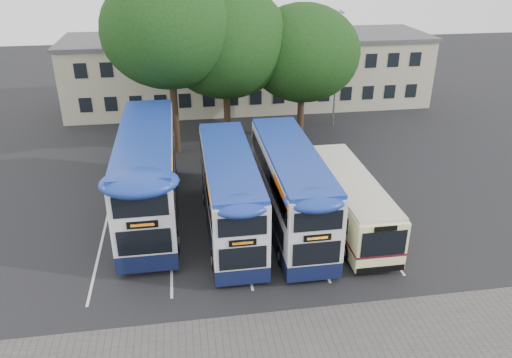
{
  "coord_description": "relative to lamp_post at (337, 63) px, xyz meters",
  "views": [
    {
      "loc": [
        -6.28,
        -17.8,
        13.79
      ],
      "look_at": [
        -2.76,
        5.0,
        2.73
      ],
      "focal_mm": 35.0,
      "sensor_mm": 36.0,
      "label": 1
    }
  ],
  "objects": [
    {
      "name": "bus_single",
      "position": [
        -3.92,
        -15.57,
        -3.49
      ],
      "size": [
        2.4,
        9.45,
        2.82
      ],
      "color": "#FEFCA9",
      "rests_on": "ground"
    },
    {
      "name": "lamp_post",
      "position": [
        0.0,
        0.0,
        0.0
      ],
      "size": [
        0.25,
        1.05,
        9.06
      ],
      "color": "gray",
      "rests_on": "ground"
    },
    {
      "name": "bus_dd_mid",
      "position": [
        -10.16,
        -15.25,
        -2.74
      ],
      "size": [
        2.47,
        10.21,
        4.25
      ],
      "color": "#10173B",
      "rests_on": "ground"
    },
    {
      "name": "tree_mid",
      "position": [
        -8.98,
        -2.38,
        2.3
      ],
      "size": [
        9.16,
        9.16,
        11.29
      ],
      "color": "black",
      "rests_on": "ground"
    },
    {
      "name": "bus_dd_right",
      "position": [
        -7.02,
        -15.31,
        -2.68
      ],
      "size": [
        2.54,
        10.48,
        4.37
      ],
      "color": "#10173B",
      "rests_on": "ground"
    },
    {
      "name": "tree_left",
      "position": [
        -12.79,
        -3.94,
        3.43
      ],
      "size": [
        8.87,
        8.87,
        12.3
      ],
      "color": "black",
      "rests_on": "ground"
    },
    {
      "name": "depot_building",
      "position": [
        -6.0,
        7.02,
        -1.93
      ],
      "size": [
        32.4,
        8.4,
        6.2
      ],
      "color": "#B0A78E",
      "rests_on": "ground"
    },
    {
      "name": "tree_right",
      "position": [
        -3.37,
        -2.34,
        1.36
      ],
      "size": [
        8.22,
        8.22,
        9.95
      ],
      "color": "black",
      "rests_on": "ground"
    },
    {
      "name": "ground",
      "position": [
        -6.0,
        -19.97,
        -5.08
      ],
      "size": [
        120.0,
        120.0,
        0.0
      ],
      "primitive_type": "plane",
      "color": "black",
      "rests_on": "ground"
    },
    {
      "name": "bus_dd_left",
      "position": [
        -14.28,
        -13.0,
        -2.39
      ],
      "size": [
        2.85,
        11.74,
        4.89
      ],
      "color": "#10173B",
      "rests_on": "ground"
    },
    {
      "name": "bay_lines",
      "position": [
        -9.75,
        -14.97,
        -5.08
      ],
      "size": [
        14.12,
        11.0,
        0.01
      ],
      "color": "silver",
      "rests_on": "ground"
    }
  ]
}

